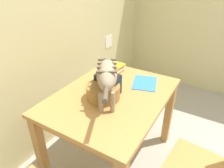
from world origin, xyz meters
TOP-DOWN VIEW (x-y plane):
  - wall_rear at (-0.00, 1.93)m, footprint 4.54×0.11m
  - dining_table at (0.04, 1.17)m, footprint 1.14×0.85m
  - cat at (-0.04, 1.16)m, footprint 0.65×0.41m
  - saucer_bowl at (0.15, 1.28)m, footprint 0.22×0.22m
  - coffee_mug at (0.16, 1.28)m, footprint 0.13×0.08m
  - magazine at (0.36, 1.01)m, footprint 0.33×0.28m
  - book_stack at (0.44, 1.37)m, footprint 0.19×0.15m
  - wicker_basket at (-0.05, 1.20)m, footprint 0.27×0.27m
  - toaster at (0.04, 1.21)m, footprint 0.12×0.20m

SIDE VIEW (x-z plane):
  - dining_table at x=0.04m, z-range 0.28..1.04m
  - magazine at x=0.36m, z-range 0.76..0.76m
  - saucer_bowl at x=0.15m, z-range 0.76..0.79m
  - book_stack at x=0.44m, z-range 0.76..0.83m
  - wicker_basket at x=-0.05m, z-range 0.76..0.88m
  - coffee_mug at x=0.16m, z-range 0.79..0.88m
  - toaster at x=0.04m, z-range 0.75..0.93m
  - cat at x=-0.04m, z-range 0.82..1.14m
  - wall_rear at x=0.00m, z-range 0.00..2.50m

